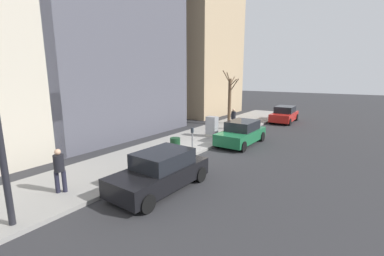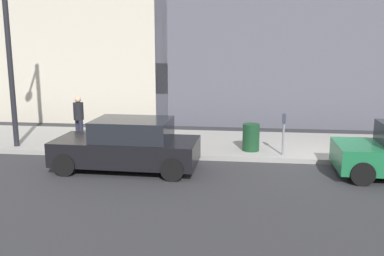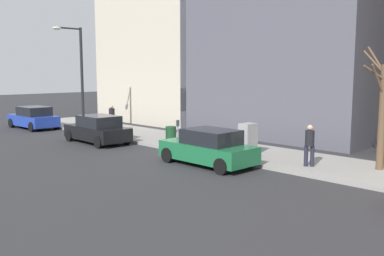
{
  "view_description": "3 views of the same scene",
  "coord_description": "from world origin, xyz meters",
  "px_view_note": "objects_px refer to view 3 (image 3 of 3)",
  "views": [
    {
      "loc": [
        -7.57,
        13.14,
        4.39
      ],
      "look_at": [
        1.42,
        -0.02,
        1.14
      ],
      "focal_mm": 24.0,
      "sensor_mm": 36.0,
      "label": 1
    },
    {
      "loc": [
        -13.14,
        2.65,
        3.75
      ],
      "look_at": [
        0.04,
        4.26,
        1.05
      ],
      "focal_mm": 40.0,
      "sensor_mm": 36.0,
      "label": 2
    },
    {
      "loc": [
        -13.82,
        -14.07,
        3.86
      ],
      "look_at": [
        1.44,
        1.36,
        1.01
      ],
      "focal_mm": 40.0,
      "sensor_mm": 36.0,
      "label": 3
    }
  ],
  "objects_px": {
    "trash_bin": "(171,135)",
    "utility_box": "(248,140)",
    "parked_car_black": "(98,130)",
    "office_tower_right": "(188,15)",
    "streetlamp": "(78,70)",
    "parked_car_blue": "(33,118)",
    "parked_car_green": "(208,148)",
    "bare_tree": "(382,112)",
    "pedestrian_near_meter": "(310,143)",
    "parking_meter": "(178,131)",
    "pedestrian_midblock": "(112,116)"
  },
  "relations": [
    {
      "from": "parked_car_blue",
      "to": "trash_bin",
      "type": "xyz_separation_m",
      "value": [
        1.97,
        -11.93,
        -0.14
      ]
    },
    {
      "from": "streetlamp",
      "to": "trash_bin",
      "type": "distance_m",
      "value": 8.84
    },
    {
      "from": "parking_meter",
      "to": "trash_bin",
      "type": "relative_size",
      "value": 1.5
    },
    {
      "from": "parked_car_green",
      "to": "utility_box",
      "type": "height_order",
      "value": "utility_box"
    },
    {
      "from": "streetlamp",
      "to": "office_tower_right",
      "type": "bearing_deg",
      "value": 4.45
    },
    {
      "from": "parked_car_blue",
      "to": "pedestrian_midblock",
      "type": "bearing_deg",
      "value": -67.86
    },
    {
      "from": "parked_car_blue",
      "to": "pedestrian_midblock",
      "type": "distance_m",
      "value": 6.29
    },
    {
      "from": "streetlamp",
      "to": "pedestrian_midblock",
      "type": "xyz_separation_m",
      "value": [
        1.15,
        -1.96,
        -2.93
      ]
    },
    {
      "from": "parked_car_black",
      "to": "utility_box",
      "type": "relative_size",
      "value": 2.97
    },
    {
      "from": "trash_bin",
      "to": "utility_box",
      "type": "bearing_deg",
      "value": -85.17
    },
    {
      "from": "pedestrian_near_meter",
      "to": "office_tower_right",
      "type": "height_order",
      "value": "office_tower_right"
    },
    {
      "from": "parked_car_green",
      "to": "pedestrian_midblock",
      "type": "height_order",
      "value": "pedestrian_midblock"
    },
    {
      "from": "parked_car_green",
      "to": "parked_car_blue",
      "type": "bearing_deg",
      "value": 90.82
    },
    {
      "from": "streetlamp",
      "to": "trash_bin",
      "type": "xyz_separation_m",
      "value": [
        0.62,
        -8.13,
        -3.42
      ]
    },
    {
      "from": "parked_car_blue",
      "to": "parking_meter",
      "type": "bearing_deg",
      "value": -84.6
    },
    {
      "from": "parking_meter",
      "to": "bare_tree",
      "type": "bearing_deg",
      "value": -76.75
    },
    {
      "from": "parked_car_black",
      "to": "office_tower_right",
      "type": "bearing_deg",
      "value": 25.22
    },
    {
      "from": "office_tower_right",
      "to": "parked_car_black",
      "type": "bearing_deg",
      "value": -156.19
    },
    {
      "from": "parked_car_green",
      "to": "parking_meter",
      "type": "relative_size",
      "value": 3.13
    },
    {
      "from": "parked_car_green",
      "to": "office_tower_right",
      "type": "xyz_separation_m",
      "value": [
        11.86,
        13.45,
        7.69
      ]
    },
    {
      "from": "parking_meter",
      "to": "utility_box",
      "type": "distance_m",
      "value": 3.82
    },
    {
      "from": "streetlamp",
      "to": "utility_box",
      "type": "bearing_deg",
      "value": -85.48
    },
    {
      "from": "pedestrian_near_meter",
      "to": "pedestrian_midblock",
      "type": "relative_size",
      "value": 1.0
    },
    {
      "from": "parked_car_green",
      "to": "parked_car_blue",
      "type": "height_order",
      "value": "same"
    },
    {
      "from": "parked_car_black",
      "to": "bare_tree",
      "type": "distance_m",
      "value": 14.32
    },
    {
      "from": "utility_box",
      "to": "bare_tree",
      "type": "distance_m",
      "value": 5.7
    },
    {
      "from": "parked_car_black",
      "to": "office_tower_right",
      "type": "xyz_separation_m",
      "value": [
        12.05,
        5.32,
        7.69
      ]
    },
    {
      "from": "bare_tree",
      "to": "pedestrian_near_meter",
      "type": "xyz_separation_m",
      "value": [
        -1.44,
        2.17,
        -1.27
      ]
    },
    {
      "from": "parked_car_black",
      "to": "bare_tree",
      "type": "bearing_deg",
      "value": -73.05
    },
    {
      "from": "parked_car_blue",
      "to": "utility_box",
      "type": "xyz_separation_m",
      "value": [
        2.37,
        -16.66,
        0.11
      ]
    },
    {
      "from": "parked_car_blue",
      "to": "pedestrian_midblock",
      "type": "height_order",
      "value": "pedestrian_midblock"
    },
    {
      "from": "pedestrian_near_meter",
      "to": "streetlamp",
      "type": "bearing_deg",
      "value": 150.17
    },
    {
      "from": "parked_car_black",
      "to": "office_tower_right",
      "type": "height_order",
      "value": "office_tower_right"
    },
    {
      "from": "parked_car_blue",
      "to": "utility_box",
      "type": "relative_size",
      "value": 2.96
    },
    {
      "from": "parked_car_blue",
      "to": "utility_box",
      "type": "height_order",
      "value": "utility_box"
    },
    {
      "from": "parked_car_black",
      "to": "parking_meter",
      "type": "distance_m",
      "value": 4.94
    },
    {
      "from": "parking_meter",
      "to": "pedestrian_midblock",
      "type": "xyz_separation_m",
      "value": [
        0.98,
        7.18,
        0.11
      ]
    },
    {
      "from": "parked_car_green",
      "to": "streetlamp",
      "type": "bearing_deg",
      "value": 84.74
    },
    {
      "from": "parked_car_green",
      "to": "trash_bin",
      "type": "height_order",
      "value": "parked_car_green"
    },
    {
      "from": "parking_meter",
      "to": "bare_tree",
      "type": "xyz_separation_m",
      "value": [
        2.13,
        -9.06,
        1.37
      ]
    },
    {
      "from": "parked_car_black",
      "to": "utility_box",
      "type": "distance_m",
      "value": 8.74
    },
    {
      "from": "streetlamp",
      "to": "parked_car_blue",
      "type": "bearing_deg",
      "value": 109.57
    },
    {
      "from": "trash_bin",
      "to": "office_tower_right",
      "type": "height_order",
      "value": "office_tower_right"
    },
    {
      "from": "pedestrian_midblock",
      "to": "office_tower_right",
      "type": "height_order",
      "value": "office_tower_right"
    },
    {
      "from": "parked_car_green",
      "to": "trash_bin",
      "type": "bearing_deg",
      "value": 67.38
    },
    {
      "from": "parked_car_black",
      "to": "trash_bin",
      "type": "bearing_deg",
      "value": -58.19
    },
    {
      "from": "streetlamp",
      "to": "pedestrian_midblock",
      "type": "bearing_deg",
      "value": -59.67
    },
    {
      "from": "utility_box",
      "to": "office_tower_right",
      "type": "height_order",
      "value": "office_tower_right"
    },
    {
      "from": "parked_car_green",
      "to": "trash_bin",
      "type": "distance_m",
      "value": 4.91
    },
    {
      "from": "utility_box",
      "to": "parking_meter",
      "type": "bearing_deg",
      "value": 102.88
    }
  ]
}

